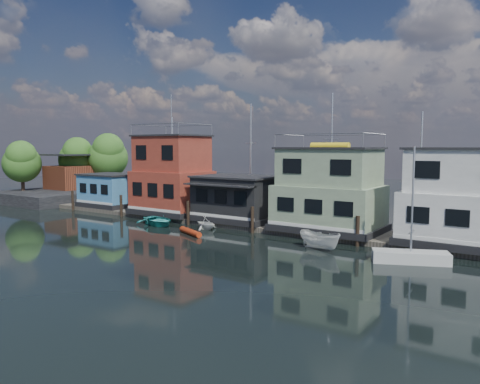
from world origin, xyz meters
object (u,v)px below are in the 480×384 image
Objects in this scene: dinghy_white at (206,223)px; day_sailer at (411,256)px; houseboat_white at (466,199)px; dinghy_teal at (158,220)px; houseboat_red at (172,176)px; houseboat_green at (329,191)px; motorboat at (320,240)px; houseboat_dark at (237,198)px; red_kayak at (190,232)px; houseboat_blue at (110,190)px.

day_sailer reaches higher than dinghy_white.
dinghy_teal is (-24.67, -4.45, -3.10)m from houseboat_white.
houseboat_green is (17.00, 0.00, -0.55)m from houseboat_red.
dinghy_teal is at bearing 102.34° from motorboat.
houseboat_dark reaches higher than red_kayak.
houseboat_red is 2.80× the size of dinghy_teal.
motorboat is 16.48m from dinghy_teal.
houseboat_white is at bearing 0.00° from houseboat_blue.
houseboat_red reaches higher than day_sailer.
houseboat_dark is 7.47m from dinghy_teal.
houseboat_blue is at bearing 89.51° from dinghy_teal.
houseboat_red is 3.41× the size of motorboat.
houseboat_green is (26.50, 0.00, 1.34)m from houseboat_blue.
houseboat_red is 8.18m from houseboat_dark.
houseboat_dark is 1.04× the size of day_sailer.
houseboat_green is 1.98× the size of dinghy_teal.
houseboat_dark is 17.88m from day_sailer.
houseboat_blue is 1.97× the size of red_kayak.
motorboat is 0.82× the size of dinghy_teal.
day_sailer is at bearing -17.87° from houseboat_dark.
dinghy_white is at bearing -169.29° from houseboat_white.
dinghy_white is (7.33, -3.72, -3.53)m from houseboat_red.
houseboat_blue is at bearing -180.00° from houseboat_red.
houseboat_red is at bearing 47.75° from dinghy_teal.
houseboat_green is 2.58× the size of red_kayak.
houseboat_blue is 18.55m from red_kayak.
dinghy_white is at bearing -61.50° from dinghy_teal.
houseboat_red is 17.01m from houseboat_green.
dinghy_white is 17.67m from day_sailer.
dinghy_white is 5.06m from dinghy_teal.
houseboat_blue reaches higher than motorboat.
houseboat_blue is 0.90× the size of day_sailer.
houseboat_white reaches higher than houseboat_blue.
day_sailer reaches higher than red_kayak.
houseboat_green is 1.00× the size of houseboat_white.
day_sailer is at bearing -12.39° from houseboat_red.
houseboat_green is 3.85× the size of dinghy_white.
day_sailer is (7.91, -5.47, -3.13)m from houseboat_green.
day_sailer is (17.58, -1.75, -0.16)m from dinghy_white.
motorboat is (1.78, -5.36, -2.88)m from houseboat_green.
day_sailer is at bearing 27.03° from red_kayak.
day_sailer is at bearing -75.52° from motorboat.
houseboat_red is at bearing -180.00° from houseboat_white.
houseboat_white is at bearing 0.06° from houseboat_dark.
dinghy_teal reaches higher than red_kayak.
houseboat_white is 3.85× the size of dinghy_white.
motorboat is at bearing -73.02° from dinghy_teal.
dinghy_teal is at bearing -141.97° from houseboat_dark.
houseboat_green is at bearing 0.00° from houseboat_red.
red_kayak is (-10.96, -0.96, -0.43)m from motorboat.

